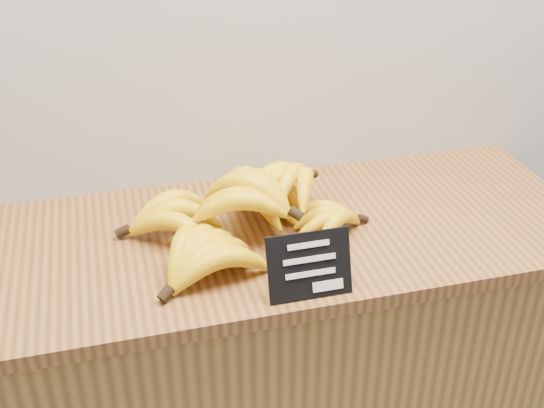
{
  "coord_description": "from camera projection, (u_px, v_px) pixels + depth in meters",
  "views": [
    {
      "loc": [
        -0.4,
        1.59,
        1.68
      ],
      "look_at": [
        -0.1,
        2.7,
        1.02
      ],
      "focal_mm": 45.0,
      "sensor_mm": 36.0,
      "label": 1
    }
  ],
  "objects": [
    {
      "name": "chalkboard_sign",
      "position": [
        309.0,
        266.0,
        1.2
      ],
      "size": [
        0.15,
        0.04,
        0.12
      ],
      "primitive_type": "cube",
      "rotation": [
        -0.32,
        0.0,
        0.0
      ],
      "color": "black",
      "rests_on": "counter_top"
    },
    {
      "name": "counter",
      "position": [
        267.0,
        398.0,
        1.65
      ],
      "size": [
        1.45,
        0.5,
        0.9
      ],
      "primitive_type": "cube",
      "color": "olive",
      "rests_on": "ground"
    },
    {
      "name": "banana_pile",
      "position": [
        241.0,
        211.0,
        1.37
      ],
      "size": [
        0.51,
        0.41,
        0.13
      ],
      "color": "yellow",
      "rests_on": "counter_top"
    },
    {
      "name": "counter_top",
      "position": [
        266.0,
        236.0,
        1.42
      ],
      "size": [
        1.37,
        0.54,
        0.03
      ],
      "primitive_type": "cube",
      "color": "brown",
      "rests_on": "counter"
    }
  ]
}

